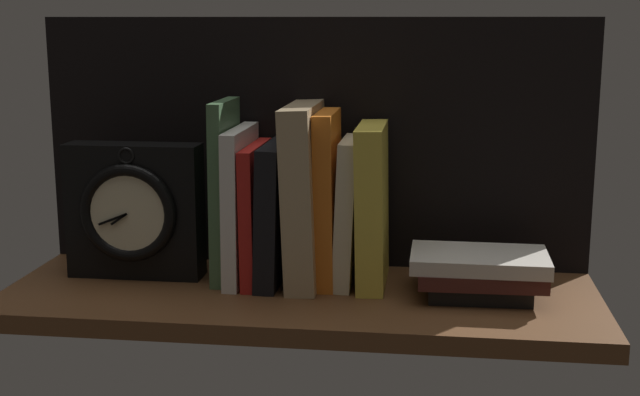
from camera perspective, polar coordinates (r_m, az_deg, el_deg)
The scene contains 12 objects.
ground_plane at distance 117.03cm, azimuth -1.35°, elevation -6.76°, with size 80.11×28.99×2.50cm, color brown.
back_panel at distance 125.94cm, azimuth -0.41°, elevation 3.66°, with size 80.11×1.20×36.32cm, color black.
book_green_romantic at distance 120.35cm, azimuth -6.33°, elevation 0.50°, with size 1.71×12.14×25.13cm, color #476B44.
book_white_catcher at distance 120.23cm, azimuth -5.30°, elevation -0.41°, with size 2.08×15.42×21.34cm, color silver.
book_red_requiem at distance 120.01cm, azimuth -4.24°, elevation -0.97°, with size 1.80×15.26×19.06cm, color red.
book_black_skeptic at distance 119.46cm, azimuth -2.99°, elevation -0.94°, with size 2.92×16.05×19.39cm, color black.
book_tan_shortstories at distance 118.27cm, azimuth -1.19°, elevation 0.26°, with size 4.08×16.70×24.66cm, color tan.
book_orange_pandolfini at distance 117.88cm, azimuth 0.53°, elevation -0.00°, with size 2.51×12.44×23.77cm, color orange.
book_cream_twain at distance 117.97cm, azimuth 1.87°, elevation -0.91°, with size 2.44×12.21×20.11cm, color beige.
book_yellow_seinlanguage at distance 117.48cm, azimuth 3.49°, elevation -0.49°, with size 3.65×14.28×22.06cm, color gold.
framed_clock at distance 123.38cm, azimuth -12.27°, elevation -0.84°, with size 19.02×6.32×19.02cm.
book_stack_side at distance 115.84cm, azimuth 10.54°, elevation -4.85°, with size 17.95×13.31×5.97cm.
Camera 1 is at (17.41, -109.55, 36.05)cm, focal length 48.16 mm.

